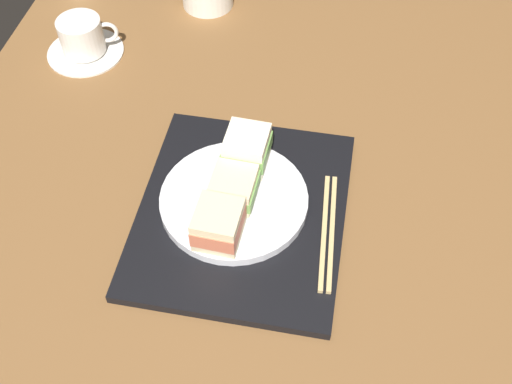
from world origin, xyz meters
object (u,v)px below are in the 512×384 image
at_px(sandwich_near, 218,224).
at_px(sandwich_far, 247,149).
at_px(sandwich_plate, 234,200).
at_px(sandwich_middle, 233,188).
at_px(chopsticks_pair, 328,231).
at_px(coffee_cup, 83,39).

xyz_separation_m(sandwich_near, sandwich_far, (0.15, -0.01, 0.00)).
relative_size(sandwich_plate, sandwich_middle, 3.09).
distance_m(sandwich_plate, sandwich_far, 0.08).
distance_m(sandwich_plate, chopsticks_pair, 0.15).
relative_size(sandwich_plate, coffee_cup, 1.55).
bearing_deg(sandwich_far, chopsticks_pair, -125.66).
bearing_deg(chopsticks_pair, sandwich_near, 105.99).
height_order(sandwich_near, sandwich_far, sandwich_far).
relative_size(sandwich_plate, sandwich_near, 3.00).
height_order(sandwich_near, chopsticks_pair, sandwich_near).
distance_m(sandwich_near, sandwich_middle, 0.07).
bearing_deg(chopsticks_pair, sandwich_plate, 79.03).
bearing_deg(sandwich_near, coffee_cup, 42.01).
height_order(sandwich_near, sandwich_middle, sandwich_near).
distance_m(chopsticks_pair, coffee_cup, 0.61).
relative_size(sandwich_plate, sandwich_far, 3.05).
xyz_separation_m(sandwich_plate, sandwich_middle, (0.00, -0.00, 0.03)).
relative_size(chopsticks_pair, coffee_cup, 1.42).
xyz_separation_m(sandwich_middle, sandwich_far, (0.07, -0.01, 0.01)).
bearing_deg(sandwich_far, sandwich_near, 175.03).
distance_m(sandwich_far, chopsticks_pair, 0.18).
bearing_deg(sandwich_middle, sandwich_far, -4.97).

